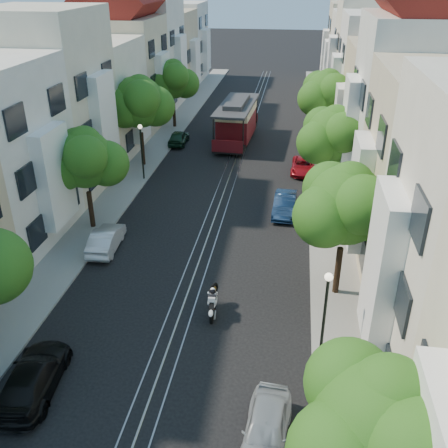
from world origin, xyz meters
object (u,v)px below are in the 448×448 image
at_px(sportbike_rider, 213,301).
at_px(parked_car_w_far, 179,137).
at_px(parked_car_w_mid, 106,239).
at_px(tree_e_d, 327,94).
at_px(tree_e_b, 347,207).
at_px(tree_w_b, 85,160).
at_px(lamp_west, 141,144).
at_px(lamp_east, 326,305).
at_px(parked_car_e_near, 266,429).
at_px(tree_w_d, 173,81).
at_px(tree_w_c, 140,103).
at_px(parked_car_e_far, 303,166).
at_px(parked_car_e_mid, 285,204).
at_px(parked_car_w_near, 33,377).
at_px(cable_car, 237,119).
at_px(tree_e_c, 334,137).
at_px(tree_e_a, 383,430).

height_order(sportbike_rider, parked_car_w_far, sportbike_rider).
relative_size(parked_car_w_mid, parked_car_w_far, 1.04).
xyz_separation_m(tree_e_d, sportbike_rider, (-5.76, -24.47, -4.12)).
bearing_deg(tree_e_b, tree_w_b, 160.85).
relative_size(lamp_west, parked_car_w_far, 1.14).
bearing_deg(sportbike_rider, parked_car_w_far, 101.79).
bearing_deg(lamp_east, parked_car_w_far, 113.92).
xyz_separation_m(parked_car_e_near, parked_car_w_mid, (-9.85, 11.79, -0.01)).
relative_size(tree_w_d, lamp_west, 1.57).
distance_m(tree_e_b, tree_w_c, 21.53).
bearing_deg(sportbike_rider, parked_car_e_near, -70.98).
height_order(parked_car_e_far, parked_car_w_far, parked_car_w_far).
height_order(tree_w_b, parked_car_e_mid, tree_w_b).
bearing_deg(parked_car_w_mid, parked_car_e_mid, -152.07).
bearing_deg(parked_car_e_near, parked_car_w_near, 177.38).
bearing_deg(parked_car_e_near, parked_car_e_far, 92.00).
distance_m(tree_w_b, cable_car, 19.59).
relative_size(lamp_east, parked_car_w_far, 1.14).
bearing_deg(tree_w_d, parked_car_w_mid, -86.02).
height_order(tree_w_c, parked_car_w_mid, tree_w_c).
xyz_separation_m(lamp_west, parked_car_e_mid, (10.70, -4.30, -2.21)).
relative_size(tree_e_c, parked_car_w_near, 1.46).
bearing_deg(lamp_east, tree_w_d, 112.80).
bearing_deg(parked_car_w_near, parked_car_e_far, -118.41).
bearing_deg(parked_car_e_far, tree_w_d, 142.24).
relative_size(tree_e_b, parked_car_w_far, 1.83).
relative_size(parked_car_e_mid, parked_car_w_near, 0.87).
distance_m(tree_e_a, tree_e_b, 12.00).
bearing_deg(parked_car_e_mid, sportbike_rider, -101.70).
xyz_separation_m(sportbike_rider, parked_car_w_far, (-7.10, 24.32, -0.13)).
bearing_deg(parked_car_e_far, tree_e_c, -70.01).
relative_size(lamp_east, parked_car_e_near, 1.12).
relative_size(tree_e_a, parked_car_e_far, 1.63).
bearing_deg(tree_w_b, parked_car_w_mid, -54.32).
distance_m(lamp_west, parked_car_e_near, 24.72).
height_order(tree_e_b, lamp_west, tree_e_b).
height_order(sportbike_rider, parked_car_w_mid, sportbike_rider).
bearing_deg(parked_car_w_far, cable_car, -165.17).
bearing_deg(tree_w_b, tree_w_c, 90.00).
xyz_separation_m(parked_car_e_near, parked_car_w_far, (-10.00, 31.00, -0.02)).
xyz_separation_m(tree_e_c, parked_car_w_far, (-12.86, 10.85, -3.98)).
bearing_deg(parked_car_w_mid, parked_car_w_near, 91.83).
distance_m(tree_w_b, lamp_west, 8.22).
distance_m(cable_car, parked_car_e_mid, 15.43).
bearing_deg(parked_car_w_far, parked_car_w_mid, 89.65).
relative_size(tree_e_b, tree_e_d, 0.98).
bearing_deg(lamp_west, tree_w_d, 93.44).
distance_m(parked_car_e_mid, parked_car_w_far, 16.50).
relative_size(tree_w_b, parked_car_e_far, 1.63).
relative_size(tree_e_a, sportbike_rider, 3.13).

